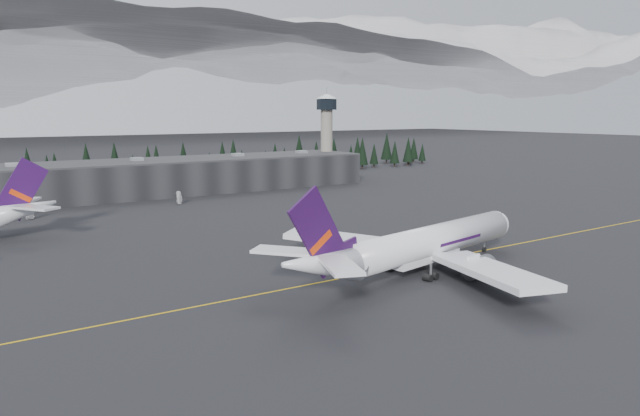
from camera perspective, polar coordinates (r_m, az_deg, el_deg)
ground at (r=111.91m, az=5.69°, el=-5.97°), size 1400.00×1400.00×0.00m
taxiline at (r=110.42m, az=6.35°, el=-6.19°), size 400.00×0.40×0.02m
terminal at (r=220.58m, az=-15.25°, el=3.08°), size 160.00×30.00×12.60m
control_tower at (r=255.52m, az=0.67°, el=8.10°), size 10.00×10.00×37.70m
treeline at (r=255.72m, az=-17.89°, el=4.07°), size 360.00×20.00×15.00m
jet_main at (r=107.48m, az=9.54°, el=-3.77°), size 63.84×58.45×18.91m
gse_vehicle_a at (r=180.40m, az=-27.03°, el=-0.82°), size 2.76×5.03×1.34m
gse_vehicle_b at (r=193.02m, az=-13.85°, el=0.59°), size 4.70×2.82×1.50m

